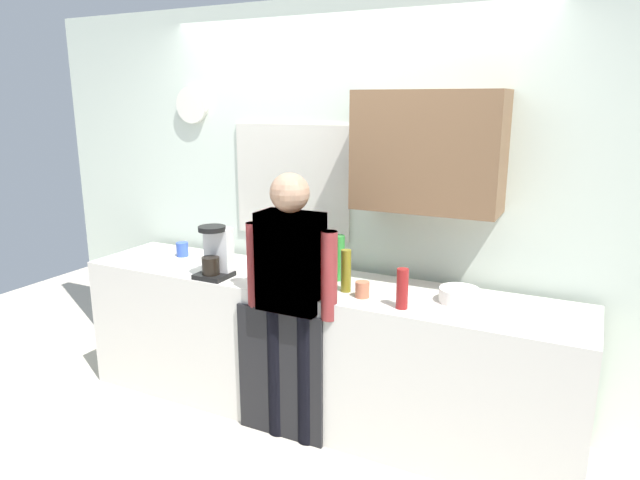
% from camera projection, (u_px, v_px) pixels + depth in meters
% --- Properties ---
extents(ground_plane, '(8.00, 8.00, 0.00)m').
position_uv_depth(ground_plane, '(293.00, 436.00, 3.42)').
color(ground_plane, beige).
extents(kitchen_counter, '(3.19, 0.64, 0.90)m').
position_uv_depth(kitchen_counter, '(315.00, 349.00, 3.58)').
color(kitchen_counter, beige).
rests_on(kitchen_counter, ground_plane).
extents(dishwasher_panel, '(0.56, 0.02, 0.81)m').
position_uv_depth(dishwasher_panel, '(280.00, 375.00, 3.33)').
color(dishwasher_panel, black).
rests_on(dishwasher_panel, ground_plane).
extents(back_wall_assembly, '(4.79, 0.42, 2.60)m').
position_uv_depth(back_wall_assembly, '(352.00, 199.00, 3.68)').
color(back_wall_assembly, silver).
rests_on(back_wall_assembly, ground_plane).
extents(coffee_maker, '(0.20, 0.20, 0.33)m').
position_uv_depth(coffee_maker, '(216.00, 254.00, 3.54)').
color(coffee_maker, black).
rests_on(coffee_maker, kitchen_counter).
extents(bottle_red_vinegar, '(0.06, 0.06, 0.22)m').
position_uv_depth(bottle_red_vinegar, '(402.00, 289.00, 3.00)').
color(bottle_red_vinegar, maroon).
rests_on(bottle_red_vinegar, kitchen_counter).
extents(bottle_dark_sauce, '(0.06, 0.06, 0.18)m').
position_uv_depth(bottle_dark_sauce, '(263.00, 252.00, 3.80)').
color(bottle_dark_sauce, black).
rests_on(bottle_dark_sauce, kitchen_counter).
extents(bottle_clear_soda, '(0.09, 0.09, 0.28)m').
position_uv_depth(bottle_clear_soda, '(337.00, 258.00, 3.48)').
color(bottle_clear_soda, '#2D8C33').
rests_on(bottle_clear_soda, kitchen_counter).
extents(bottle_olive_oil, '(0.06, 0.06, 0.25)m').
position_uv_depth(bottle_olive_oil, '(346.00, 271.00, 3.26)').
color(bottle_olive_oil, olive).
rests_on(bottle_olive_oil, kitchen_counter).
extents(cup_terracotta_mug, '(0.08, 0.08, 0.09)m').
position_uv_depth(cup_terracotta_mug, '(362.00, 290.00, 3.18)').
color(cup_terracotta_mug, '#B26647').
rests_on(cup_terracotta_mug, kitchen_counter).
extents(cup_blue_mug, '(0.08, 0.08, 0.10)m').
position_uv_depth(cup_blue_mug, '(182.00, 249.00, 4.02)').
color(cup_blue_mug, '#3351B2').
rests_on(cup_blue_mug, kitchen_counter).
extents(cup_yellow_cup, '(0.07, 0.07, 0.08)m').
position_uv_depth(cup_yellow_cup, '(287.00, 282.00, 3.33)').
color(cup_yellow_cup, yellow).
rests_on(cup_yellow_cup, kitchen_counter).
extents(mixing_bowl, '(0.22, 0.22, 0.08)m').
position_uv_depth(mixing_bowl, '(459.00, 295.00, 3.11)').
color(mixing_bowl, white).
rests_on(mixing_bowl, kitchen_counter).
extents(potted_plant, '(0.15, 0.15, 0.23)m').
position_uv_depth(potted_plant, '(282.00, 252.00, 3.64)').
color(potted_plant, '#9E5638').
rests_on(potted_plant, kitchen_counter).
extents(person_at_sink, '(0.57, 0.22, 1.60)m').
position_uv_depth(person_at_sink, '(291.00, 287.00, 3.20)').
color(person_at_sink, brown).
rests_on(person_at_sink, ground_plane).
extents(person_guest, '(0.57, 0.22, 1.60)m').
position_uv_depth(person_guest, '(291.00, 287.00, 3.20)').
color(person_guest, black).
rests_on(person_guest, ground_plane).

